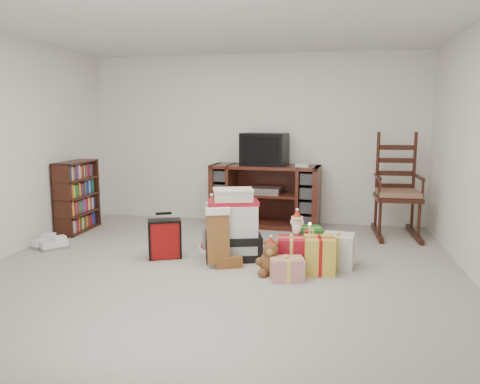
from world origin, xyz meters
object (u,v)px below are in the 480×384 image
(bookshelf, at_px, (77,198))
(mrs_claus_figurine, at_px, (212,229))
(tv_stand, at_px, (265,196))
(rocking_chair, at_px, (397,199))
(red_suitcase, at_px, (165,239))
(crt_television, at_px, (264,149))
(santa_figurine, at_px, (297,242))
(teddy_bear, at_px, (271,260))
(gift_cluster, at_px, (308,255))
(sneaker_pair, at_px, (50,244))
(gift_pile, at_px, (233,229))

(bookshelf, height_order, mrs_claus_figurine, bookshelf)
(tv_stand, distance_m, rocking_chair, 1.82)
(red_suitcase, height_order, crt_television, crt_television)
(mrs_claus_figurine, height_order, crt_television, crt_television)
(tv_stand, height_order, santa_figurine, tv_stand)
(santa_figurine, bearing_deg, teddy_bear, -115.72)
(red_suitcase, bearing_deg, gift_cluster, -26.10)
(santa_figurine, bearing_deg, sneaker_pair, -179.89)
(bookshelf, relative_size, mrs_claus_figurine, 1.45)
(santa_figurine, bearing_deg, tv_stand, 108.95)
(gift_cluster, relative_size, crt_television, 1.40)
(tv_stand, relative_size, rocking_chair, 1.12)
(tv_stand, height_order, gift_cluster, tv_stand)
(mrs_claus_figurine, bearing_deg, gift_pile, -39.19)
(teddy_bear, bearing_deg, crt_television, 99.70)
(bookshelf, distance_m, mrs_claus_figurine, 2.19)
(santa_figurine, relative_size, gift_cluster, 0.61)
(crt_television, bearing_deg, gift_pile, -86.36)
(rocking_chair, xyz_separation_m, crt_television, (-1.82, 0.19, 0.63))
(santa_figurine, bearing_deg, rocking_chair, 50.34)
(bookshelf, relative_size, gift_pile, 1.27)
(rocking_chair, relative_size, crt_television, 2.10)
(crt_television, bearing_deg, gift_cluster, -61.09)
(santa_figurine, bearing_deg, mrs_claus_figurine, 165.56)
(bookshelf, xyz_separation_m, red_suitcase, (1.64, -1.02, -0.25))
(sneaker_pair, height_order, gift_cluster, gift_cluster)
(teddy_bear, xyz_separation_m, crt_television, (-0.37, 2.14, 0.97))
(gift_cluster, bearing_deg, santa_figurine, 123.05)
(rocking_chair, relative_size, gift_pile, 1.86)
(red_suitcase, distance_m, teddy_bear, 1.29)
(teddy_bear, xyz_separation_m, sneaker_pair, (-2.76, 0.46, -0.10))
(bookshelf, xyz_separation_m, mrs_claus_figurine, (2.09, -0.63, -0.21))
(santa_figurine, xyz_separation_m, sneaker_pair, (-2.99, -0.01, -0.17))
(tv_stand, height_order, bookshelf, bookshelf)
(gift_pile, height_order, crt_television, crt_television)
(santa_figurine, bearing_deg, gift_pile, 179.12)
(gift_pile, distance_m, teddy_bear, 0.71)
(mrs_claus_figurine, xyz_separation_m, crt_television, (0.43, 1.41, 0.86))
(rocking_chair, bearing_deg, crt_television, 172.37)
(gift_cluster, bearing_deg, bookshelf, 161.30)
(tv_stand, bearing_deg, teddy_bear, -75.98)
(gift_pile, distance_m, crt_television, 1.84)
(teddy_bear, distance_m, sneaker_pair, 2.80)
(tv_stand, height_order, red_suitcase, tv_stand)
(bookshelf, height_order, gift_pile, bookshelf)
(gift_pile, relative_size, sneaker_pair, 1.71)
(red_suitcase, height_order, teddy_bear, red_suitcase)
(teddy_bear, height_order, sneaker_pair, teddy_bear)
(gift_pile, distance_m, mrs_claus_figurine, 0.41)
(red_suitcase, relative_size, crt_television, 0.76)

